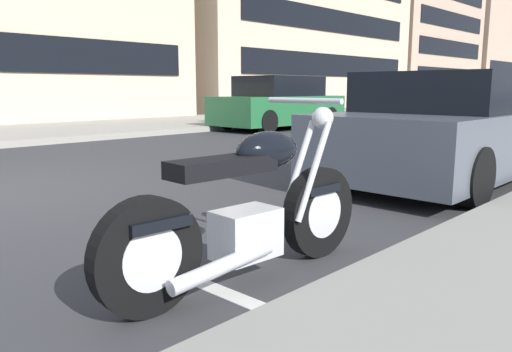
# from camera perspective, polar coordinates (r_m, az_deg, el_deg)

# --- Properties ---
(sidewalk_far_curb) EXTENTS (120.00, 5.00, 0.14)m
(sidewalk_far_curb) POSITION_cam_1_polar(r_m,az_deg,el_deg) (18.99, 0.55, 6.61)
(sidewalk_far_curb) COLOR gray
(sidewalk_far_curb) RESTS_ON ground
(parking_stall_stripe) EXTENTS (0.12, 2.20, 0.01)m
(parking_stall_stripe) POSITION_cam_1_polar(r_m,az_deg,el_deg) (3.16, -6.38, -11.94)
(parking_stall_stripe) COLOR silver
(parking_stall_stripe) RESTS_ON ground
(parked_motorcycle) EXTENTS (2.02, 0.62, 1.12)m
(parked_motorcycle) POSITION_cam_1_polar(r_m,az_deg,el_deg) (3.06, -0.81, -4.22)
(parked_motorcycle) COLOR black
(parked_motorcycle) RESTS_ON ground
(parked_car_at_intersection) EXTENTS (4.13, 1.90, 1.37)m
(parked_car_at_intersection) POSITION_cam_1_polar(r_m,az_deg,el_deg) (6.90, 21.06, 4.89)
(parked_car_at_intersection) COLOR #4C515B
(parked_car_at_intersection) RESTS_ON ground
(car_opposite_curb) EXTENTS (4.15, 1.88, 1.52)m
(car_opposite_curb) POSITION_cam_1_polar(r_m,az_deg,el_deg) (14.80, 2.60, 8.17)
(car_opposite_curb) COLOR #236638
(car_opposite_curb) RESTS_ON ground
(townhouse_far_uphill) EXTENTS (15.97, 12.02, 10.59)m
(townhouse_far_uphill) POSITION_cam_1_polar(r_m,az_deg,el_deg) (30.70, -0.67, 17.67)
(townhouse_far_uphill) COLOR beige
(townhouse_far_uphill) RESTS_ON ground
(townhouse_corner_block) EXTENTS (12.04, 11.08, 9.30)m
(townhouse_corner_block) POSITION_cam_1_polar(r_m,az_deg,el_deg) (41.94, 14.21, 14.41)
(townhouse_corner_block) COLOR tan
(townhouse_corner_block) RESTS_ON ground
(townhouse_mid_block) EXTENTS (11.02, 10.18, 13.34)m
(townhouse_mid_block) POSITION_cam_1_polar(r_m,az_deg,el_deg) (53.26, 21.69, 15.20)
(townhouse_mid_block) COLOR tan
(townhouse_mid_block) RESTS_ON ground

